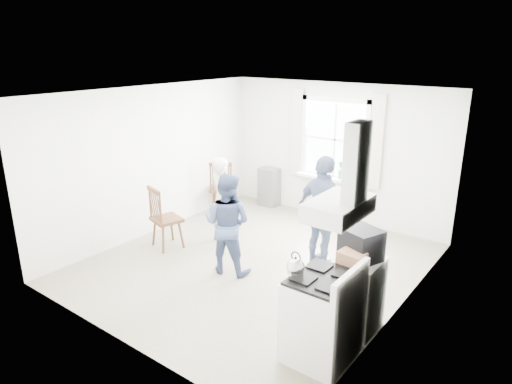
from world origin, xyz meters
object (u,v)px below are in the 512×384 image
object	(u,v)px
gas_stove	(323,317)
stereo_stack	(361,244)
person_left	(222,201)
person_right	(323,213)
low_cabinet	(357,294)
windsor_chair_a	(221,182)
windsor_chair_b	(160,211)
person_mid	(227,223)

from	to	relation	value
gas_stove	stereo_stack	xyz separation A→B (m)	(0.06, 0.72, 0.60)
person_left	person_right	xyz separation A→B (m)	(1.80, 0.20, 0.12)
low_cabinet	person_left	bearing A→B (deg)	161.98
windsor_chair_a	low_cabinet	bearing A→B (deg)	-27.26
windsor_chair_b	person_right	world-z (taller)	person_right
windsor_chair_a	windsor_chair_b	bearing A→B (deg)	-82.03
windsor_chair_b	person_right	distance (m)	2.66
stereo_stack	windsor_chair_b	size ratio (longest dim) A/B	0.48
gas_stove	person_left	xyz separation A→B (m)	(-2.83, 1.64, 0.27)
low_cabinet	stereo_stack	bearing A→B (deg)	108.13
windsor_chair_b	low_cabinet	bearing A→B (deg)	-2.23
windsor_chair_a	person_left	distance (m)	1.37
person_mid	person_right	size ratio (longest dim) A/B	0.87
low_cabinet	windsor_chair_b	world-z (taller)	windsor_chair_b
windsor_chair_a	windsor_chair_b	size ratio (longest dim) A/B	1.02
stereo_stack	person_right	size ratio (longest dim) A/B	0.29
windsor_chair_a	person_mid	size ratio (longest dim) A/B	0.72
stereo_stack	low_cabinet	bearing A→B (deg)	-71.87
gas_stove	low_cabinet	size ratio (longest dim) A/B	1.24
windsor_chair_b	person_right	xyz separation A→B (m)	(2.46, 1.01, 0.22)
person_mid	windsor_chair_b	bearing A→B (deg)	-11.91
person_left	person_mid	world-z (taller)	person_mid
windsor_chair_a	windsor_chair_b	distance (m)	1.84
gas_stove	stereo_stack	bearing A→B (deg)	84.99
person_right	stereo_stack	bearing A→B (deg)	151.00
stereo_stack	person_mid	bearing A→B (deg)	175.27
windsor_chair_a	person_right	world-z (taller)	person_right
person_right	gas_stove	bearing A→B (deg)	136.02
person_left	stereo_stack	bearing A→B (deg)	-175.74
windsor_chair_a	person_left	size ratio (longest dim) A/B	0.73
low_cabinet	windsor_chair_a	xyz separation A→B (m)	(-3.81, 1.96, 0.22)
gas_stove	windsor_chair_b	bearing A→B (deg)	166.47
windsor_chair_a	person_mid	world-z (taller)	person_mid
person_right	low_cabinet	bearing A→B (deg)	150.67
stereo_stack	windsor_chair_a	size ratio (longest dim) A/B	0.47
low_cabinet	person_mid	distance (m)	2.19
stereo_stack	gas_stove	bearing A→B (deg)	-95.01
windsor_chair_b	stereo_stack	bearing A→B (deg)	-1.92
gas_stove	windsor_chair_a	distance (m)	4.60
stereo_stack	person_right	world-z (taller)	person_right
person_mid	person_right	world-z (taller)	person_right
low_cabinet	stereo_stack	size ratio (longest dim) A/B	1.76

